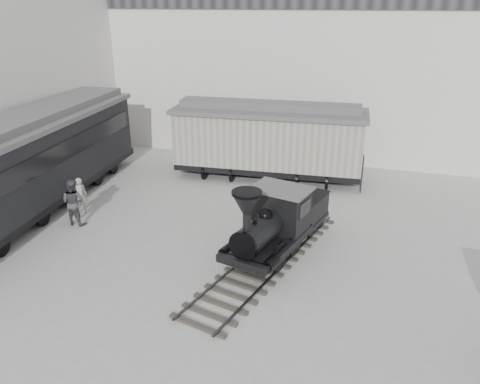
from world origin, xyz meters
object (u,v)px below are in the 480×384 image
(visitor_b, at_px, (73,202))
(locomotive, at_px, (276,225))
(passenger_coach, at_px, (34,161))
(visitor_a, at_px, (80,195))
(boxcar, at_px, (268,139))

(visitor_b, bearing_deg, locomotive, -178.49)
(passenger_coach, height_order, visitor_b, passenger_coach)
(locomotive, xyz_separation_m, visitor_a, (-8.68, 1.08, -0.33))
(locomotive, xyz_separation_m, passenger_coach, (-10.70, 1.03, 1.01))
(visitor_a, distance_m, visitor_b, 1.11)
(passenger_coach, relative_size, visitor_a, 9.20)
(boxcar, height_order, visitor_b, boxcar)
(boxcar, xyz_separation_m, passenger_coach, (-8.61, -6.54, 0.09))
(locomotive, xyz_separation_m, boxcar, (-2.10, 7.56, 0.91))
(visitor_b, bearing_deg, visitor_a, -66.65)
(locomotive, height_order, visitor_a, locomotive)
(boxcar, distance_m, passenger_coach, 10.81)
(boxcar, relative_size, visitor_a, 6.08)
(locomotive, xyz_separation_m, visitor_b, (-8.28, 0.06, -0.16))
(passenger_coach, xyz_separation_m, visitor_a, (2.02, 0.05, -1.34))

